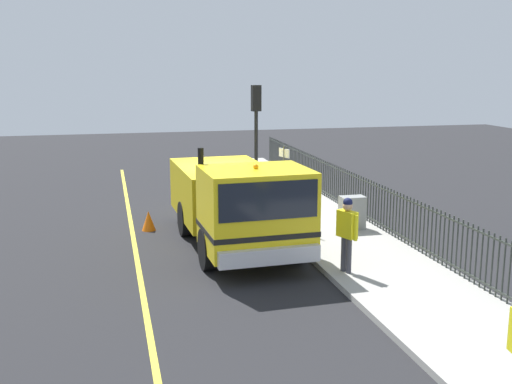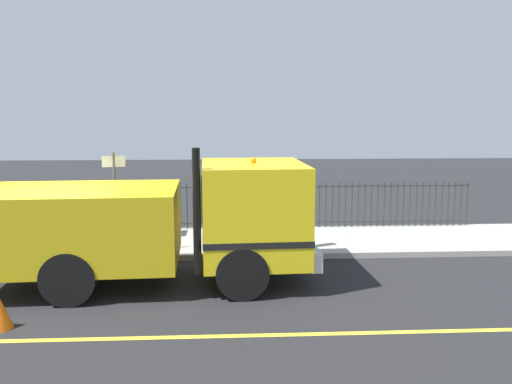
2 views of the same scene
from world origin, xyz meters
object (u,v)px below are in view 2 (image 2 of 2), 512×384
object	(u,v)px
worker_standing	(293,206)
work_truck	(170,217)
utility_cabinet	(156,218)
street_sign	(115,192)

from	to	relation	value
worker_standing	work_truck	bearing A→B (deg)	13.46
work_truck	utility_cabinet	xyz separation A→B (m)	(3.42, 0.76, -0.72)
utility_cabinet	street_sign	distance (m)	2.15
worker_standing	utility_cabinet	bearing A→B (deg)	-46.17
worker_standing	utility_cabinet	world-z (taller)	worker_standing
work_truck	street_sign	bearing A→B (deg)	-141.72
work_truck	street_sign	xyz separation A→B (m)	(1.61, 1.39, 0.27)
work_truck	utility_cabinet	bearing A→B (deg)	-169.99
work_truck	worker_standing	world-z (taller)	work_truck
worker_standing	utility_cabinet	distance (m)	3.78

